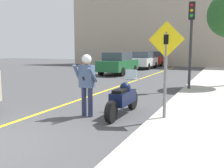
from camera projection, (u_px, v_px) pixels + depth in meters
road_center_line at (95, 94)px, 10.48m from camera, size 0.12×36.00×0.01m
building_backdrop at (184, 24)px, 27.67m from camera, size 28.00×1.20×9.33m
motorcycle at (123, 98)px, 7.12m from camera, size 0.62×2.21×1.27m
person_biker at (87, 79)px, 6.90m from camera, size 0.59×0.48×1.74m
crossing_sign at (166, 61)px, 6.34m from camera, size 0.91×0.08×2.47m
traffic_light at (191, 29)px, 11.08m from camera, size 0.26×0.30×3.85m
parked_car_green at (118, 63)px, 18.99m from camera, size 1.88×4.20×1.68m
parked_car_white at (144, 60)px, 24.70m from camera, size 1.88×4.20×1.68m
parked_car_red at (157, 58)px, 29.40m from camera, size 1.88×4.20×1.68m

